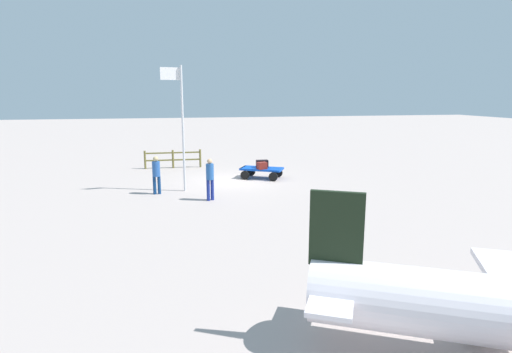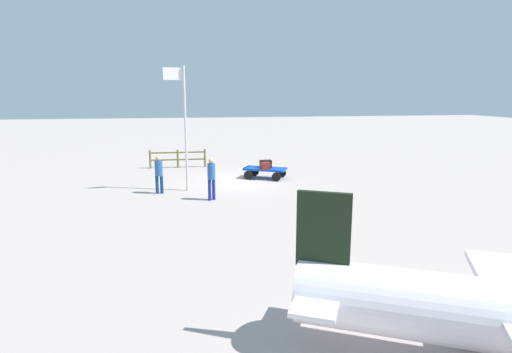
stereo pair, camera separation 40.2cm
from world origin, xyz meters
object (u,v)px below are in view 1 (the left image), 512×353
luggage_cart (261,170)px  worker_trailing (156,172)px  suitcase_tan (262,166)px  worker_lead (210,177)px  flagpole (181,119)px  suitcase_navy (262,164)px

luggage_cart → worker_trailing: bearing=24.8°
luggage_cart → worker_trailing: (5.28, 2.44, 0.55)m
suitcase_tan → worker_lead: size_ratio=0.31×
suitcase_tan → flagpole: flagpole is taller
flagpole → luggage_cart: bearing=-153.4°
suitcase_tan → suitcase_navy: size_ratio=0.87×
luggage_cart → worker_lead: 5.11m
suitcase_navy → worker_lead: bearing=53.0°
suitcase_navy → worker_lead: 5.30m
suitcase_tan → flagpole: size_ratio=0.10×
suitcase_tan → flagpole: bearing=22.7°
worker_lead → worker_trailing: (2.19, -1.59, -0.03)m
suitcase_tan → worker_trailing: worker_trailing is taller
luggage_cart → worker_lead: bearing=52.5°
luggage_cart → worker_trailing: 5.84m
suitcase_tan → worker_trailing: (5.23, 2.07, 0.24)m
worker_trailing → flagpole: size_ratio=0.30×
suitcase_tan → worker_trailing: size_ratio=0.32×
suitcase_navy → worker_lead: (3.18, 4.23, 0.26)m
worker_lead → flagpole: size_ratio=0.31×
worker_trailing → flagpole: bearing=-162.2°
worker_lead → worker_trailing: bearing=-36.1°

